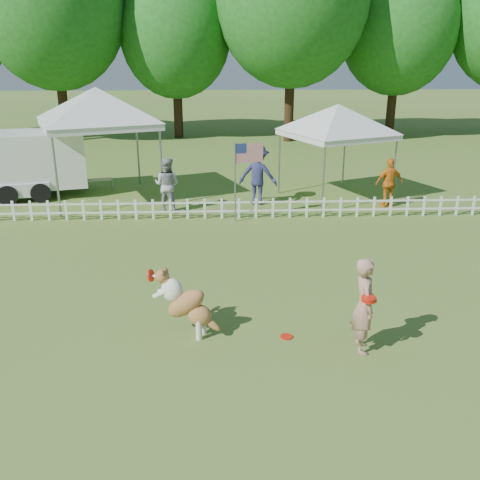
{
  "coord_description": "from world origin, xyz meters",
  "views": [
    {
      "loc": [
        -0.86,
        -8.0,
        4.67
      ],
      "look_at": [
        -0.43,
        2.0,
        1.1
      ],
      "focal_mm": 40.0,
      "sensor_mm": 36.0,
      "label": 1
    }
  ],
  "objects": [
    {
      "name": "picket_fence",
      "position": [
        0.0,
        7.0,
        0.3
      ],
      "size": [
        22.0,
        0.08,
        0.6
      ],
      "primitive_type": null,
      "color": "white",
      "rests_on": "ground"
    },
    {
      "name": "spectator_a",
      "position": [
        -2.39,
        7.84,
        0.82
      ],
      "size": [
        0.96,
        0.84,
        1.65
      ],
      "primitive_type": "imported",
      "rotation": [
        0.0,
        0.0,
        2.82
      ],
      "color": "#A09FA4",
      "rests_on": "ground"
    },
    {
      "name": "canopy_tent_left",
      "position": [
        -4.62,
        9.35,
        1.75
      ],
      "size": [
        4.39,
        4.39,
        3.51
      ],
      "primitive_type": null,
      "rotation": [
        0.0,
        0.0,
        0.37
      ],
      "color": "silver",
      "rests_on": "ground"
    },
    {
      "name": "tree_left",
      "position": [
        -9.0,
        21.5,
        6.0
      ],
      "size": [
        7.4,
        7.4,
        12.0
      ],
      "primitive_type": null,
      "color": "#1D5B1A",
      "rests_on": "ground"
    },
    {
      "name": "tree_right",
      "position": [
        9.0,
        22.5,
        5.2
      ],
      "size": [
        6.2,
        6.2,
        10.4
      ],
      "primitive_type": null,
      "color": "#1D5B1A",
      "rests_on": "ground"
    },
    {
      "name": "ground",
      "position": [
        0.0,
        0.0,
        0.0
      ],
      "size": [
        120.0,
        120.0,
        0.0
      ],
      "primitive_type": "plane",
      "color": "#426C22",
      "rests_on": "ground"
    },
    {
      "name": "flag_pole",
      "position": [
        -0.37,
        6.66,
        1.14
      ],
      "size": [
        0.87,
        0.32,
        2.29
      ],
      "primitive_type": null,
      "rotation": [
        0.0,
        0.0,
        0.27
      ],
      "color": "gray",
      "rests_on": "ground"
    },
    {
      "name": "tree_center_left",
      "position": [
        -3.0,
        22.5,
        4.9
      ],
      "size": [
        6.0,
        6.0,
        9.8
      ],
      "primitive_type": null,
      "color": "#1D5B1A",
      "rests_on": "ground"
    },
    {
      "name": "tree_center_right",
      "position": [
        3.0,
        21.0,
        6.3
      ],
      "size": [
        7.6,
        7.6,
        12.6
      ],
      "primitive_type": null,
      "color": "#1D5B1A",
      "rests_on": "ground"
    },
    {
      "name": "cargo_trailer",
      "position": [
        -7.31,
        9.86,
        1.09
      ],
      "size": [
        5.34,
        3.37,
        2.18
      ],
      "primitive_type": null,
      "rotation": [
        0.0,
        0.0,
        0.26
      ],
      "color": "white",
      "rests_on": "ground"
    },
    {
      "name": "canopy_tent_right",
      "position": [
        2.99,
        9.13,
        1.5
      ],
      "size": [
        3.79,
        3.79,
        2.99
      ],
      "primitive_type": null,
      "rotation": [
        0.0,
        0.0,
        0.4
      ],
      "color": "silver",
      "rests_on": "ground"
    },
    {
      "name": "dog",
      "position": [
        -1.41,
        0.24,
        0.59
      ],
      "size": [
        1.21,
        0.74,
        1.18
      ],
      "primitive_type": null,
      "rotation": [
        0.0,
        0.0,
        -0.34
      ],
      "color": "brown",
      "rests_on": "ground"
    },
    {
      "name": "spectator_b",
      "position": [
        0.41,
        8.54,
        0.95
      ],
      "size": [
        1.37,
        0.99,
        1.9
      ],
      "primitive_type": "imported",
      "rotation": [
        0.0,
        0.0,
        2.88
      ],
      "color": "navy",
      "rests_on": "ground"
    },
    {
      "name": "handler",
      "position": [
        1.46,
        -0.39,
        0.81
      ],
      "size": [
        0.43,
        0.62,
        1.62
      ],
      "primitive_type": "imported",
      "rotation": [
        0.0,
        0.0,
        1.5
      ],
      "color": "tan",
      "rests_on": "ground"
    },
    {
      "name": "frisbee_on_turf",
      "position": [
        0.29,
        0.06,
        0.01
      ],
      "size": [
        0.27,
        0.27,
        0.02
      ],
      "primitive_type": "cylinder",
      "rotation": [
        0.0,
        0.0,
        0.26
      ],
      "color": "red",
      "rests_on": "ground"
    },
    {
      "name": "spectator_c",
      "position": [
        4.47,
        8.02,
        0.77
      ],
      "size": [
        0.95,
        0.53,
        1.54
      ],
      "primitive_type": "imported",
      "rotation": [
        0.0,
        0.0,
        3.32
      ],
      "color": "orange",
      "rests_on": "ground"
    }
  ]
}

